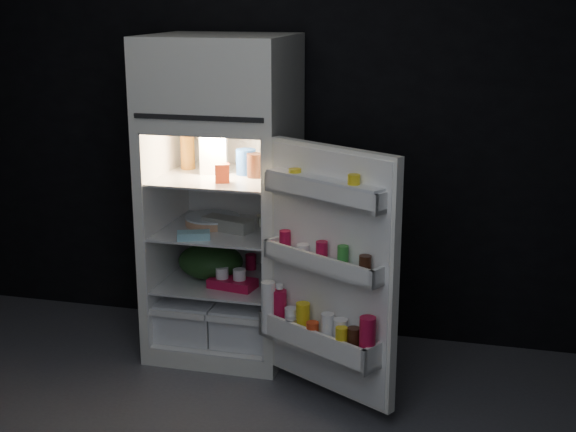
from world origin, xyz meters
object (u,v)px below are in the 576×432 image
(milk_jug, at_px, (214,151))
(fridge_door, at_px, (327,277))
(refrigerator, at_px, (224,186))
(egg_carton, at_px, (228,224))
(yogurt_tray, at_px, (233,283))

(milk_jug, bearing_deg, fridge_door, -52.48)
(refrigerator, relative_size, egg_carton, 6.29)
(egg_carton, height_order, yogurt_tray, egg_carton)
(refrigerator, height_order, yogurt_tray, refrigerator)
(refrigerator, xyz_separation_m, fridge_door, (0.70, -0.56, -0.28))
(fridge_door, xyz_separation_m, milk_jug, (-0.77, 0.59, 0.47))
(refrigerator, distance_m, milk_jug, 0.20)
(milk_jug, distance_m, yogurt_tray, 0.74)
(refrigerator, relative_size, yogurt_tray, 7.00)
(milk_jug, height_order, yogurt_tray, milk_jug)
(milk_jug, height_order, egg_carton, milk_jug)
(fridge_door, bearing_deg, egg_carton, 143.73)
(refrigerator, relative_size, fridge_door, 1.46)
(fridge_door, height_order, milk_jug, fridge_door)
(milk_jug, bearing_deg, refrigerator, -36.12)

